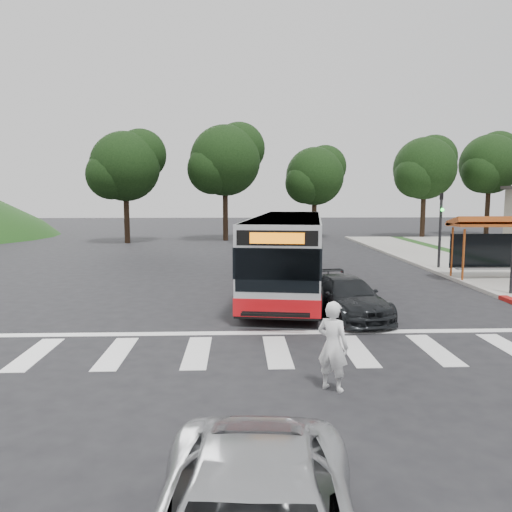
{
  "coord_description": "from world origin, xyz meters",
  "views": [
    {
      "loc": [
        -0.99,
        -17.09,
        3.9
      ],
      "look_at": [
        -0.28,
        1.69,
        1.6
      ],
      "focal_mm": 35.0,
      "sensor_mm": 36.0,
      "label": 1
    }
  ],
  "objects": [
    {
      "name": "ground",
      "position": [
        0.0,
        0.0,
        0.0
      ],
      "size": [
        140.0,
        140.0,
        0.0
      ],
      "primitive_type": "plane",
      "color": "black",
      "rests_on": "ground"
    },
    {
      "name": "sidewalk_east",
      "position": [
        11.0,
        8.0,
        0.06
      ],
      "size": [
        4.0,
        40.0,
        0.12
      ],
      "primitive_type": "cube",
      "color": "gray",
      "rests_on": "ground"
    },
    {
      "name": "curb_east",
      "position": [
        9.0,
        8.0,
        0.07
      ],
      "size": [
        0.3,
        40.0,
        0.15
      ],
      "primitive_type": "cube",
      "color": "#9E9991",
      "rests_on": "ground"
    },
    {
      "name": "crosswalk_ladder",
      "position": [
        0.0,
        -5.0,
        0.01
      ],
      "size": [
        18.0,
        2.6,
        0.01
      ],
      "primitive_type": "cube",
      "color": "silver",
      "rests_on": "ground"
    },
    {
      "name": "bus_shelter",
      "position": [
        10.8,
        5.1,
        2.35
      ],
      "size": [
        4.2,
        1.6,
        2.86
      ],
      "color": "#A54A1B",
      "rests_on": "sidewalk_east"
    },
    {
      "name": "traffic_signal_ne_short",
      "position": [
        9.6,
        8.49,
        2.48
      ],
      "size": [
        0.18,
        0.37,
        4.0
      ],
      "color": "black",
      "rests_on": "ground"
    },
    {
      "name": "tree_ne_a",
      "position": [
        16.08,
        28.06,
        6.39
      ],
      "size": [
        6.16,
        5.74,
        9.3
      ],
      "color": "black",
      "rests_on": "parking_lot"
    },
    {
      "name": "tree_ne_b",
      "position": [
        23.08,
        30.06,
        6.92
      ],
      "size": [
        6.16,
        5.74,
        10.02
      ],
      "color": "black",
      "rests_on": "ground"
    },
    {
      "name": "tree_north_a",
      "position": [
        -1.92,
        26.07,
        6.92
      ],
      "size": [
        6.6,
        6.15,
        10.17
      ],
      "color": "black",
      "rests_on": "ground"
    },
    {
      "name": "tree_north_b",
      "position": [
        6.07,
        28.06,
        5.66
      ],
      "size": [
        5.72,
        5.33,
        8.43
      ],
      "color": "black",
      "rests_on": "ground"
    },
    {
      "name": "tree_north_c",
      "position": [
        -9.92,
        24.06,
        6.29
      ],
      "size": [
        6.16,
        5.74,
        9.3
      ],
      "color": "black",
      "rests_on": "ground"
    },
    {
      "name": "transit_bus",
      "position": [
        1.07,
        2.96,
        1.52
      ],
      "size": [
        4.36,
        12.05,
        3.05
      ],
      "primitive_type": null,
      "rotation": [
        0.0,
        0.0,
        -0.16
      ],
      "color": "silver",
      "rests_on": "ground"
    },
    {
      "name": "pedestrian",
      "position": [
        0.91,
        -7.5,
        0.91
      ],
      "size": [
        0.79,
        0.75,
        1.82
      ],
      "primitive_type": "imported",
      "rotation": [
        0.0,
        0.0,
        2.48
      ],
      "color": "white",
      "rests_on": "ground"
    },
    {
      "name": "dark_sedan",
      "position": [
        2.5,
        -1.42,
        0.64
      ],
      "size": [
        2.63,
        4.67,
        1.28
      ],
      "primitive_type": "imported",
      "rotation": [
        0.0,
        0.0,
        0.2
      ],
      "color": "black",
      "rests_on": "ground"
    }
  ]
}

